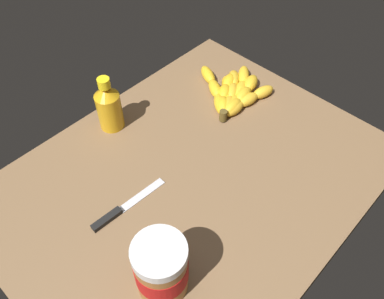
# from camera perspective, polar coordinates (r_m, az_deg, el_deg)

# --- Properties ---
(ground_plane) EXTENTS (0.87, 0.67, 0.04)m
(ground_plane) POSITION_cam_1_polar(r_m,az_deg,el_deg) (0.93, -0.00, -4.64)
(ground_plane) COLOR brown
(banana_bunch) EXTENTS (0.22, 0.22, 0.03)m
(banana_bunch) POSITION_cam_1_polar(r_m,az_deg,el_deg) (1.09, 5.83, 8.05)
(banana_bunch) COLOR gold
(banana_bunch) RESTS_ON ground_plane
(peanut_butter_jar) EXTENTS (0.10, 0.10, 0.14)m
(peanut_butter_jar) POSITION_cam_1_polar(r_m,az_deg,el_deg) (0.73, -4.46, -16.63)
(peanut_butter_jar) COLOR #9E602D
(peanut_butter_jar) RESTS_ON ground_plane
(honey_bottle) EXTENTS (0.06, 0.06, 0.15)m
(honey_bottle) POSITION_cam_1_polar(r_m,az_deg,el_deg) (0.99, -11.88, 6.15)
(honey_bottle) COLOR gold
(honey_bottle) RESTS_ON ground_plane
(butter_knife) EXTENTS (0.19, 0.03, 0.01)m
(butter_knife) POSITION_cam_1_polar(r_m,az_deg,el_deg) (0.87, -9.93, -8.30)
(butter_knife) COLOR silver
(butter_knife) RESTS_ON ground_plane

